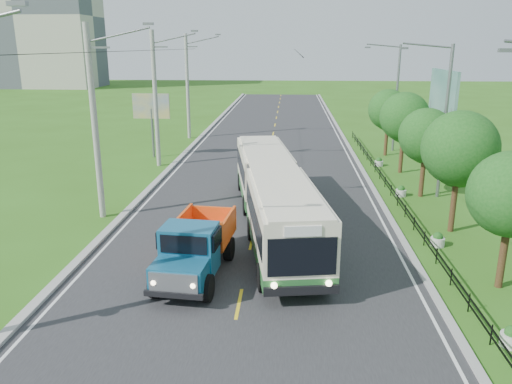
# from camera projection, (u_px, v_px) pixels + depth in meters

# --- Properties ---
(ground) EXTENTS (240.00, 240.00, 0.00)m
(ground) POSITION_uv_depth(u_px,v_px,m) (239.00, 304.00, 17.84)
(ground) COLOR #2F5F16
(ground) RESTS_ON ground
(road) EXTENTS (14.00, 120.00, 0.02)m
(road) POSITION_uv_depth(u_px,v_px,m) (266.00, 170.00, 36.99)
(road) COLOR #28282B
(road) RESTS_ON ground
(curb_left) EXTENTS (0.40, 120.00, 0.15)m
(curb_left) POSITION_uv_depth(u_px,v_px,m) (170.00, 168.00, 37.43)
(curb_left) COLOR #9E9E99
(curb_left) RESTS_ON ground
(curb_right) EXTENTS (0.30, 120.00, 0.10)m
(curb_right) POSITION_uv_depth(u_px,v_px,m) (363.00, 171.00, 36.51)
(curb_right) COLOR #9E9E99
(curb_right) RESTS_ON ground
(edge_line_left) EXTENTS (0.12, 120.00, 0.00)m
(edge_line_left) POSITION_uv_depth(u_px,v_px,m) (177.00, 169.00, 37.41)
(edge_line_left) COLOR silver
(edge_line_left) RESTS_ON road
(edge_line_right) EXTENTS (0.12, 120.00, 0.00)m
(edge_line_right) POSITION_uv_depth(u_px,v_px,m) (356.00, 171.00, 36.55)
(edge_line_right) COLOR silver
(edge_line_right) RESTS_ON road
(centre_dash) EXTENTS (0.12, 2.20, 0.00)m
(centre_dash) POSITION_uv_depth(u_px,v_px,m) (239.00, 303.00, 17.84)
(centre_dash) COLOR yellow
(centre_dash) RESTS_ON road
(railing_right) EXTENTS (0.04, 40.00, 0.60)m
(railing_right) POSITION_uv_depth(u_px,v_px,m) (391.00, 191.00, 30.64)
(railing_right) COLOR black
(railing_right) RESTS_ON ground
(pole_near) EXTENTS (3.51, 0.32, 10.00)m
(pole_near) POSITION_uv_depth(u_px,v_px,m) (95.00, 123.00, 25.55)
(pole_near) COLOR gray
(pole_near) RESTS_ON ground
(pole_mid) EXTENTS (3.51, 0.32, 10.00)m
(pole_mid) POSITION_uv_depth(u_px,v_px,m) (156.00, 99.00, 37.04)
(pole_mid) COLOR gray
(pole_mid) RESTS_ON ground
(pole_far) EXTENTS (3.51, 0.32, 10.00)m
(pole_far) POSITION_uv_depth(u_px,v_px,m) (188.00, 86.00, 48.53)
(pole_far) COLOR gray
(pole_far) RESTS_ON ground
(tree_second) EXTENTS (3.18, 3.26, 5.30)m
(tree_second) POSITION_uv_depth(u_px,v_px,m) (511.00, 198.00, 18.26)
(tree_second) COLOR #382314
(tree_second) RESTS_ON ground
(tree_third) EXTENTS (3.60, 3.62, 6.00)m
(tree_third) POSITION_uv_depth(u_px,v_px,m) (460.00, 152.00, 23.88)
(tree_third) COLOR #382314
(tree_third) RESTS_ON ground
(tree_fourth) EXTENTS (3.24, 3.31, 5.40)m
(tree_fourth) POSITION_uv_depth(u_px,v_px,m) (426.00, 138.00, 29.73)
(tree_fourth) COLOR #382314
(tree_fourth) RESTS_ON ground
(tree_fifth) EXTENTS (3.48, 3.52, 5.80)m
(tree_fifth) POSITION_uv_depth(u_px,v_px,m) (405.00, 119.00, 35.40)
(tree_fifth) COLOR #382314
(tree_fifth) RESTS_ON ground
(tree_back) EXTENTS (3.30, 3.36, 5.50)m
(tree_back) POSITION_uv_depth(u_px,v_px,m) (389.00, 112.00, 41.20)
(tree_back) COLOR #382314
(tree_back) RESTS_ON ground
(streetlight_mid) EXTENTS (3.02, 0.20, 9.07)m
(streetlight_mid) POSITION_uv_depth(u_px,v_px,m) (443.00, 116.00, 29.18)
(streetlight_mid) COLOR slate
(streetlight_mid) RESTS_ON ground
(streetlight_far) EXTENTS (3.02, 0.20, 9.07)m
(streetlight_far) POSITION_uv_depth(u_px,v_px,m) (395.00, 94.00, 42.58)
(streetlight_far) COLOR slate
(streetlight_far) RESTS_ON ground
(planter_front) EXTENTS (0.64, 0.64, 0.67)m
(planter_front) POSITION_uv_depth(u_px,v_px,m) (511.00, 337.00, 15.29)
(planter_front) COLOR silver
(planter_front) RESTS_ON ground
(planter_near) EXTENTS (0.64, 0.64, 0.67)m
(planter_near) POSITION_uv_depth(u_px,v_px,m) (438.00, 240.00, 22.95)
(planter_near) COLOR silver
(planter_near) RESTS_ON ground
(planter_mid) EXTENTS (0.64, 0.64, 0.67)m
(planter_mid) POSITION_uv_depth(u_px,v_px,m) (401.00, 191.00, 30.61)
(planter_mid) COLOR silver
(planter_mid) RESTS_ON ground
(planter_far) EXTENTS (0.64, 0.64, 0.67)m
(planter_far) POSITION_uv_depth(u_px,v_px,m) (379.00, 162.00, 38.27)
(planter_far) COLOR silver
(planter_far) RESTS_ON ground
(billboard_left) EXTENTS (3.00, 0.20, 5.20)m
(billboard_left) POSITION_uv_depth(u_px,v_px,m) (151.00, 110.00, 40.34)
(billboard_left) COLOR slate
(billboard_left) RESTS_ON ground
(billboard_right) EXTENTS (0.24, 6.00, 7.30)m
(billboard_right) POSITION_uv_depth(u_px,v_px,m) (443.00, 99.00, 34.69)
(billboard_right) COLOR slate
(billboard_right) RESTS_ON ground
(apartment_near) EXTENTS (28.00, 14.00, 30.00)m
(apartment_near) POSITION_uv_depth(u_px,v_px,m) (30.00, 16.00, 108.10)
(apartment_near) COLOR #B7B2A3
(apartment_near) RESTS_ON ground
(bus) EXTENTS (5.17, 16.70, 3.19)m
(bus) POSITION_uv_depth(u_px,v_px,m) (273.00, 191.00, 24.82)
(bus) COLOR #28652D
(bus) RESTS_ON ground
(dump_truck) EXTENTS (2.69, 5.88, 2.40)m
(dump_truck) POSITION_uv_depth(u_px,v_px,m) (196.00, 244.00, 19.71)
(dump_truck) COLOR #14577C
(dump_truck) RESTS_ON ground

